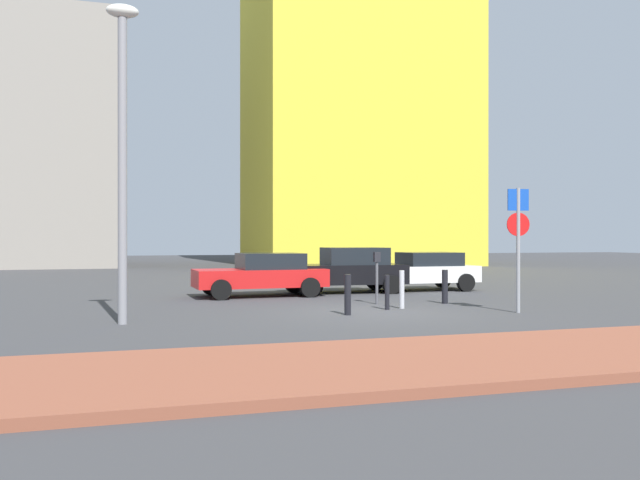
{
  "coord_description": "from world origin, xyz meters",
  "views": [
    {
      "loc": [
        -5.99,
        -15.29,
        1.88
      ],
      "look_at": [
        -0.26,
        3.69,
        1.85
      ],
      "focal_mm": 35.76,
      "sensor_mm": 36.0,
      "label": 1
    }
  ],
  "objects_px": {
    "parking_meter": "(377,271)",
    "street_lamp": "(122,136)",
    "parked_car_black": "(348,269)",
    "parked_car_red": "(263,274)",
    "traffic_bollard_mid": "(387,292)",
    "traffic_bollard_near": "(402,289)",
    "traffic_bollard_far": "(445,287)",
    "parked_car_white": "(422,270)",
    "parking_sign_post": "(518,234)",
    "traffic_bollard_edge": "(348,295)"
  },
  "relations": [
    {
      "from": "parking_sign_post",
      "to": "traffic_bollard_far",
      "type": "relative_size",
      "value": 3.23
    },
    {
      "from": "traffic_bollard_near",
      "to": "traffic_bollard_edge",
      "type": "bearing_deg",
      "value": -152.84
    },
    {
      "from": "parking_sign_post",
      "to": "parked_car_red",
      "type": "bearing_deg",
      "value": 129.18
    },
    {
      "from": "parking_sign_post",
      "to": "traffic_bollard_edge",
      "type": "bearing_deg",
      "value": 169.48
    },
    {
      "from": "parked_car_black",
      "to": "traffic_bollard_mid",
      "type": "relative_size",
      "value": 4.51
    },
    {
      "from": "parked_car_white",
      "to": "parking_sign_post",
      "type": "height_order",
      "value": "parking_sign_post"
    },
    {
      "from": "parking_sign_post",
      "to": "parked_car_white",
      "type": "bearing_deg",
      "value": 83.72
    },
    {
      "from": "traffic_bollard_far",
      "to": "parking_sign_post",
      "type": "bearing_deg",
      "value": -75.44
    },
    {
      "from": "street_lamp",
      "to": "traffic_bollard_mid",
      "type": "height_order",
      "value": "street_lamp"
    },
    {
      "from": "parked_car_black",
      "to": "parked_car_white",
      "type": "xyz_separation_m",
      "value": [
        2.9,
        0.09,
        -0.08
      ]
    },
    {
      "from": "parked_car_red",
      "to": "parking_sign_post",
      "type": "height_order",
      "value": "parking_sign_post"
    },
    {
      "from": "traffic_bollard_far",
      "to": "traffic_bollard_edge",
      "type": "bearing_deg",
      "value": -153.37
    },
    {
      "from": "parked_car_white",
      "to": "traffic_bollard_mid",
      "type": "xyz_separation_m",
      "value": [
        -3.71,
        -5.51,
        -0.28
      ]
    },
    {
      "from": "traffic_bollard_near",
      "to": "traffic_bollard_edge",
      "type": "distance_m",
      "value": 2.13
    },
    {
      "from": "parking_meter",
      "to": "traffic_bollard_edge",
      "type": "xyz_separation_m",
      "value": [
        -1.68,
        -2.24,
        -0.46
      ]
    },
    {
      "from": "traffic_bollard_edge",
      "to": "parked_car_red",
      "type": "bearing_deg",
      "value": 99.65
    },
    {
      "from": "parked_car_black",
      "to": "street_lamp",
      "type": "distance_m",
      "value": 10.43
    },
    {
      "from": "parked_car_red",
      "to": "traffic_bollard_far",
      "type": "bearing_deg",
      "value": -39.98
    },
    {
      "from": "parking_meter",
      "to": "traffic_bollard_mid",
      "type": "height_order",
      "value": "parking_meter"
    },
    {
      "from": "parked_car_black",
      "to": "traffic_bollard_far",
      "type": "xyz_separation_m",
      "value": [
        1.43,
        -4.41,
        -0.32
      ]
    },
    {
      "from": "parking_sign_post",
      "to": "parking_meter",
      "type": "distance_m",
      "value": 4.16
    },
    {
      "from": "traffic_bollard_mid",
      "to": "parking_meter",
      "type": "bearing_deg",
      "value": 78.96
    },
    {
      "from": "street_lamp",
      "to": "traffic_bollard_far",
      "type": "bearing_deg",
      "value": 12.5
    },
    {
      "from": "parked_car_black",
      "to": "parked_car_red",
      "type": "bearing_deg",
      "value": -170.24
    },
    {
      "from": "parked_car_black",
      "to": "street_lamp",
      "type": "xyz_separation_m",
      "value": [
        -7.53,
        -6.4,
        3.34
      ]
    },
    {
      "from": "parked_car_red",
      "to": "traffic_bollard_near",
      "type": "height_order",
      "value": "parked_car_red"
    },
    {
      "from": "street_lamp",
      "to": "traffic_bollard_near",
      "type": "height_order",
      "value": "street_lamp"
    },
    {
      "from": "traffic_bollard_near",
      "to": "traffic_bollard_far",
      "type": "relative_size",
      "value": 1.05
    },
    {
      "from": "parked_car_red",
      "to": "parked_car_black",
      "type": "xyz_separation_m",
      "value": [
        3.17,
        0.55,
        0.08
      ]
    },
    {
      "from": "traffic_bollard_far",
      "to": "parked_car_white",
      "type": "bearing_deg",
      "value": 71.95
    },
    {
      "from": "parking_meter",
      "to": "traffic_bollard_mid",
      "type": "relative_size",
      "value": 1.63
    },
    {
      "from": "parked_car_white",
      "to": "traffic_bollard_mid",
      "type": "relative_size",
      "value": 4.41
    },
    {
      "from": "traffic_bollard_mid",
      "to": "traffic_bollard_far",
      "type": "xyz_separation_m",
      "value": [
        2.24,
        1.01,
        0.03
      ]
    },
    {
      "from": "traffic_bollard_far",
      "to": "parking_meter",
      "type": "bearing_deg",
      "value": 168.16
    },
    {
      "from": "traffic_bollard_near",
      "to": "traffic_bollard_far",
      "type": "bearing_deg",
      "value": 26.06
    },
    {
      "from": "street_lamp",
      "to": "traffic_bollard_near",
      "type": "bearing_deg",
      "value": 8.92
    },
    {
      "from": "parked_car_black",
      "to": "traffic_bollard_edge",
      "type": "relative_size",
      "value": 4.13
    },
    {
      "from": "parked_car_white",
      "to": "street_lamp",
      "type": "xyz_separation_m",
      "value": [
        -10.43,
        -6.49,
        3.42
      ]
    },
    {
      "from": "parking_meter",
      "to": "parking_sign_post",
      "type": "bearing_deg",
      "value": -48.95
    },
    {
      "from": "parked_car_red",
      "to": "traffic_bollard_near",
      "type": "relative_size",
      "value": 4.19
    },
    {
      "from": "street_lamp",
      "to": "traffic_bollard_edge",
      "type": "distance_m",
      "value": 6.46
    },
    {
      "from": "parking_sign_post",
      "to": "street_lamp",
      "type": "bearing_deg",
      "value": 176.19
    },
    {
      "from": "traffic_bollard_mid",
      "to": "parked_car_white",
      "type": "bearing_deg",
      "value": 56.07
    },
    {
      "from": "parked_car_red",
      "to": "traffic_bollard_mid",
      "type": "relative_size",
      "value": 4.69
    },
    {
      "from": "street_lamp",
      "to": "traffic_bollard_edge",
      "type": "bearing_deg",
      "value": 1.73
    },
    {
      "from": "street_lamp",
      "to": "traffic_bollard_mid",
      "type": "xyz_separation_m",
      "value": [
        6.72,
        0.97,
        -3.69
      ]
    },
    {
      "from": "parked_car_red",
      "to": "street_lamp",
      "type": "bearing_deg",
      "value": -126.66
    },
    {
      "from": "parked_car_black",
      "to": "parked_car_white",
      "type": "height_order",
      "value": "parked_car_black"
    },
    {
      "from": "parking_meter",
      "to": "street_lamp",
      "type": "bearing_deg",
      "value": -161.08
    },
    {
      "from": "parked_car_black",
      "to": "parking_meter",
      "type": "height_order",
      "value": "parked_car_black"
    }
  ]
}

